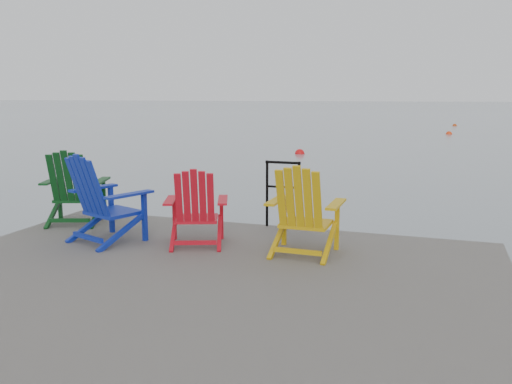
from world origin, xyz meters
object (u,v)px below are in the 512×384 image
(chair_yellow, at_px, (303,210))
(buoy_d, at_px, (455,126))
(buoy_b, at_px, (449,134))
(buoy_a, at_px, (300,154))
(chair_blue, at_px, (103,199))
(chair_red, at_px, (196,207))
(handrail, at_px, (283,188))
(chair_green, at_px, (73,187))

(chair_yellow, distance_m, buoy_d, 37.60)
(buoy_b, bearing_deg, buoy_a, -113.26)
(chair_yellow, distance_m, buoy_a, 15.30)
(chair_blue, relative_size, buoy_d, 3.35)
(chair_blue, relative_size, chair_red, 1.15)
(handrail, bearing_deg, buoy_b, 84.58)
(buoy_a, xyz_separation_m, buoy_d, (6.24, 22.70, 0.00))
(handrail, xyz_separation_m, buoy_a, (-3.15, 13.65, -1.04))
(chair_blue, bearing_deg, handrail, 58.14)
(chair_green, height_order, buoy_b, chair_green)
(handrail, xyz_separation_m, chair_green, (-2.78, -0.73, -0.03))
(chair_red, distance_m, buoy_d, 37.75)
(chair_red, xyz_separation_m, chair_yellow, (1.28, 0.04, 0.04))
(chair_green, relative_size, chair_blue, 0.96)
(chair_red, xyz_separation_m, buoy_d, (3.81, 37.54, -0.96))
(chair_red, height_order, buoy_b, chair_red)
(chair_green, distance_m, chair_yellow, 3.37)
(buoy_b, bearing_deg, handrail, -95.42)
(handrail, relative_size, chair_red, 0.98)
(handrail, xyz_separation_m, buoy_d, (3.10, 36.34, -1.04))
(buoy_a, relative_size, buoy_b, 1.07)
(chair_green, height_order, chair_blue, chair_blue)
(chair_green, xyz_separation_m, buoy_d, (5.88, 37.07, -1.01))
(chair_green, relative_size, chair_red, 1.10)
(chair_green, bearing_deg, handrail, -4.48)
(handrail, distance_m, chair_yellow, 1.29)
(chair_green, bearing_deg, chair_blue, -55.20)
(chair_blue, bearing_deg, buoy_a, 115.78)
(chair_blue, height_order, buoy_d, chair_blue)
(chair_blue, bearing_deg, chair_yellow, 26.56)
(chair_red, bearing_deg, chair_yellow, -19.02)
(chair_green, bearing_deg, buoy_d, 61.88)
(chair_yellow, bearing_deg, chair_green, 173.44)
(chair_green, xyz_separation_m, chair_blue, (0.93, -0.68, 0.02))
(buoy_b, distance_m, buoy_d, 9.45)
(buoy_a, bearing_deg, chair_blue, -85.06)
(chair_green, bearing_deg, chair_red, -32.12)
(chair_yellow, bearing_deg, buoy_b, 86.87)
(chair_red, distance_m, chair_yellow, 1.28)
(buoy_d, bearing_deg, chair_blue, -97.46)
(chair_green, distance_m, chair_red, 2.12)
(chair_blue, height_order, buoy_b, chair_blue)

